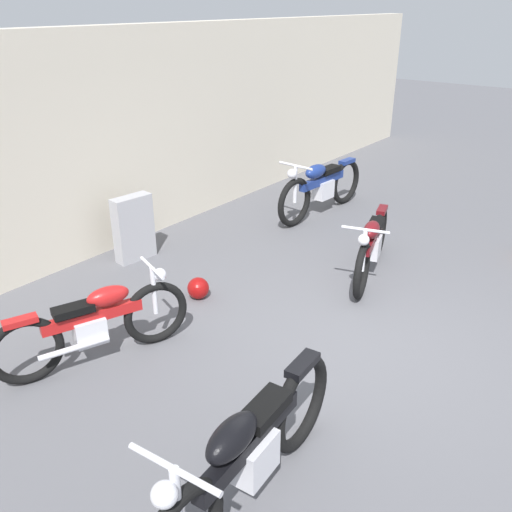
% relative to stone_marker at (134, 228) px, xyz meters
% --- Properties ---
extents(ground_plane, '(40.00, 40.00, 0.00)m').
position_rel_stone_marker_xyz_m(ground_plane, '(0.04, -3.44, -0.45)').
color(ground_plane, '#56565B').
extents(building_wall, '(18.00, 0.30, 2.94)m').
position_rel_stone_marker_xyz_m(building_wall, '(0.04, 0.66, 1.02)').
color(building_wall, beige).
rests_on(building_wall, ground_plane).
extents(stone_marker, '(0.56, 0.26, 0.89)m').
position_rel_stone_marker_xyz_m(stone_marker, '(0.00, 0.00, 0.00)').
color(stone_marker, '#9E9EA3').
rests_on(stone_marker, ground_plane).
extents(helmet, '(0.26, 0.26, 0.26)m').
position_rel_stone_marker_xyz_m(helmet, '(-0.28, -1.43, -0.32)').
color(helmet, maroon).
rests_on(helmet, ground_plane).
extents(motorcycle_red, '(1.85, 0.84, 0.87)m').
position_rel_stone_marker_xyz_m(motorcycle_red, '(-1.78, -1.52, -0.03)').
color(motorcycle_red, black).
rests_on(motorcycle_red, ground_plane).
extents(motorcycle_blue, '(2.20, 0.61, 0.98)m').
position_rel_stone_marker_xyz_m(motorcycle_blue, '(3.02, -1.07, 0.03)').
color(motorcycle_blue, black).
rests_on(motorcycle_blue, ground_plane).
extents(motorcycle_maroon, '(1.90, 0.78, 0.88)m').
position_rel_stone_marker_xyz_m(motorcycle_maroon, '(1.52, -2.75, -0.02)').
color(motorcycle_maroon, black).
rests_on(motorcycle_maroon, ground_plane).
extents(motorcycle_black, '(2.22, 0.62, 1.00)m').
position_rel_stone_marker_xyz_m(motorcycle_black, '(-2.24, -3.75, 0.03)').
color(motorcycle_black, black).
rests_on(motorcycle_black, ground_plane).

